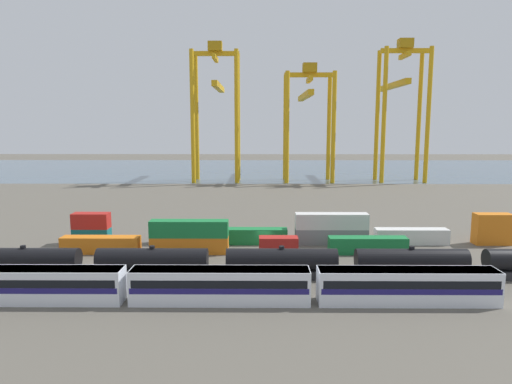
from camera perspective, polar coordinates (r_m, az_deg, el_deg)
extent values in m
plane|color=#5B564C|center=(113.42, 0.81, -1.67)|extent=(420.00, 420.00, 0.00)
cube|color=#475B6B|center=(210.02, 0.64, 2.93)|extent=(400.00, 110.00, 0.01)
cube|color=silver|center=(57.42, -26.15, -10.50)|extent=(19.98, 3.10, 3.90)
cube|color=navy|center=(57.45, -26.15, -10.60)|extent=(19.58, 3.14, 0.64)
cube|color=black|center=(57.21, -26.20, -9.85)|extent=(19.18, 3.13, 0.90)
cube|color=slate|center=(56.90, -26.27, -8.81)|extent=(19.78, 2.85, 0.36)
cube|color=silver|center=(51.75, -4.53, -11.70)|extent=(19.98, 3.10, 3.90)
cube|color=navy|center=(51.79, -4.53, -11.80)|extent=(19.58, 3.14, 0.64)
cube|color=black|center=(51.52, -4.54, -10.98)|extent=(19.18, 3.13, 0.90)
cube|color=slate|center=(51.18, -4.56, -9.83)|extent=(19.78, 2.85, 0.36)
cube|color=silver|center=(54.14, 18.53, -11.20)|extent=(19.98, 3.10, 3.90)
cube|color=navy|center=(54.17, 18.52, -11.29)|extent=(19.58, 3.14, 0.64)
cube|color=black|center=(53.92, 18.56, -10.51)|extent=(19.18, 3.13, 0.90)
cube|color=slate|center=(53.59, 18.61, -9.41)|extent=(19.78, 2.85, 0.36)
cube|color=#232326|center=(67.55, -27.10, -9.04)|extent=(14.41, 2.50, 1.10)
cylinder|color=black|center=(67.03, -27.21, -7.46)|extent=(14.41, 2.77, 2.77)
cylinder|color=black|center=(66.65, -27.30, -6.16)|extent=(0.70, 0.70, 0.36)
cube|color=#232326|center=(61.71, -12.86, -9.92)|extent=(14.41, 2.50, 1.10)
cylinder|color=black|center=(61.14, -12.92, -8.20)|extent=(14.41, 2.77, 2.77)
cylinder|color=black|center=(60.72, -12.97, -6.78)|extent=(0.70, 0.70, 0.36)
cube|color=#232326|center=(60.17, 3.23, -10.20)|extent=(14.41, 2.50, 1.10)
cylinder|color=black|center=(59.59, 3.25, -8.43)|extent=(14.41, 2.77, 2.77)
cylinder|color=black|center=(59.16, 3.26, -6.98)|extent=(0.70, 0.70, 0.36)
cube|color=#232326|center=(63.27, 18.90, -9.71)|extent=(14.41, 2.50, 1.10)
cylinder|color=black|center=(62.72, 18.99, -8.03)|extent=(14.41, 2.77, 2.77)
cylinder|color=black|center=(62.31, 19.05, -6.65)|extent=(0.70, 0.70, 0.36)
cube|color=orange|center=(75.04, -18.97, -6.30)|extent=(12.10, 2.44, 2.60)
cube|color=orange|center=(71.67, -8.38, -6.61)|extent=(12.10, 2.44, 2.60)
cube|color=#197538|center=(71.05, -8.42, -4.58)|extent=(12.10, 2.44, 2.60)
cube|color=#AD211C|center=(70.89, 2.85, -6.69)|extent=(6.04, 2.44, 2.60)
cube|color=#197538|center=(72.80, 13.89, -6.53)|extent=(12.10, 2.44, 2.60)
cube|color=#146066|center=(81.53, -19.98, -5.20)|extent=(6.04, 2.44, 2.60)
cube|color=#AD211C|center=(80.98, -20.07, -3.41)|extent=(6.04, 2.44, 2.60)
cube|color=slate|center=(77.88, -10.61, -5.46)|extent=(6.04, 2.44, 2.60)
cube|color=#197538|center=(76.46, -0.61, -5.57)|extent=(12.10, 2.44, 2.60)
cube|color=slate|center=(77.40, 9.45, -5.52)|extent=(12.10, 2.44, 2.60)
cube|color=silver|center=(76.83, 9.50, -3.63)|extent=(12.10, 2.44, 2.60)
cube|color=silver|center=(80.61, 18.99, -5.31)|extent=(12.10, 2.44, 2.60)
cube|color=orange|center=(85.83, 27.58, -4.99)|extent=(6.04, 2.44, 2.60)
cube|color=orange|center=(85.31, 27.69, -3.29)|extent=(6.04, 2.44, 2.60)
cylinder|color=gold|center=(159.28, -7.99, 9.33)|extent=(1.50, 1.50, 45.49)
cylinder|color=gold|center=(157.80, -2.45, 9.41)|extent=(1.50, 1.50, 45.49)
cylinder|color=gold|center=(169.11, -7.50, 9.27)|extent=(1.50, 1.50, 45.49)
cylinder|color=gold|center=(167.71, -2.28, 9.35)|extent=(1.50, 1.50, 45.49)
cube|color=gold|center=(165.18, -5.16, 16.98)|extent=(16.80, 1.20, 1.60)
cube|color=gold|center=(164.95, -5.16, 16.43)|extent=(1.20, 11.52, 1.60)
cube|color=gold|center=(175.18, -4.75, 13.05)|extent=(2.00, 32.42, 2.00)
cube|color=#A77A10|center=(165.57, -5.17, 17.80)|extent=(4.80, 4.00, 3.20)
cylinder|color=gold|center=(157.54, 3.94, 8.08)|extent=(1.50, 1.50, 38.22)
cylinder|color=gold|center=(159.31, 9.75, 7.98)|extent=(1.50, 1.50, 38.22)
cylinder|color=gold|center=(168.09, 3.72, 8.09)|extent=(1.50, 1.50, 38.22)
cylinder|color=gold|center=(169.74, 9.18, 8.01)|extent=(1.50, 1.50, 38.22)
cube|color=gold|center=(164.44, 6.76, 14.44)|extent=(17.61, 1.20, 1.60)
cube|color=gold|center=(164.28, 6.76, 13.89)|extent=(1.20, 12.16, 1.60)
cube|color=gold|center=(178.37, 6.21, 11.94)|extent=(2.00, 41.70, 2.00)
cube|color=#A77A10|center=(164.72, 6.78, 15.27)|extent=(4.80, 4.00, 3.20)
cylinder|color=gold|center=(163.77, 15.83, 9.22)|extent=(1.50, 1.50, 46.37)
cylinder|color=gold|center=(168.39, 20.88, 8.96)|extent=(1.50, 1.50, 46.37)
cylinder|color=gold|center=(172.51, 15.03, 9.19)|extent=(1.50, 1.50, 46.37)
cylinder|color=gold|center=(176.90, 19.86, 8.95)|extent=(1.50, 1.50, 46.37)
cube|color=gold|center=(172.16, 18.27, 16.55)|extent=(16.80, 1.20, 1.60)
cube|color=gold|center=(171.93, 18.24, 16.02)|extent=(1.20, 10.64, 1.60)
cube|color=gold|center=(182.92, 16.89, 12.72)|extent=(2.00, 36.05, 2.00)
cube|color=#A77A10|center=(172.54, 18.31, 17.34)|extent=(4.80, 4.00, 3.20)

